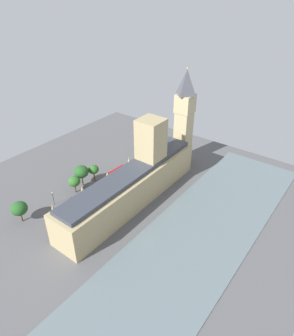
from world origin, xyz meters
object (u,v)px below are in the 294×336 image
Objects in this scene: pedestrian_trailing at (121,186)px; plane_tree_leading at (81,172)px; parliament_building at (135,181)px; pedestrian_under_trees at (130,182)px; car_white_opposite_hall at (82,207)px; street_lamp_slot_11 at (94,171)px; street_lamp_slot_12 at (53,196)px; car_yellow_cab_by_river_gate at (140,164)px; plane_tree_midblock at (19,209)px; car_dark_green_near_tower at (99,194)px; plane_tree_slot_10 at (74,181)px; double_decker_bus_far_end at (117,174)px; plane_tree_kerbside at (93,170)px; double_decker_bus_corner at (63,213)px; clock_tower at (184,116)px.

pedestrian_trailing is 18.59m from plane_tree_leading.
parliament_building is 42.88× the size of pedestrian_under_trees.
car_white_opposite_hall is 0.64× the size of street_lamp_slot_11.
car_yellow_cab_by_river_gate is at bearing -101.41° from street_lamp_slot_12.
plane_tree_midblock is at bearing 87.71° from street_lamp_slot_11.
car_yellow_cab_by_river_gate is 0.99× the size of car_dark_green_near_tower.
car_white_opposite_hall is at bearing 150.67° from plane_tree_slot_10.
double_decker_bus_far_end is at bearing 69.39° from pedestrian_under_trees.
parliament_building is 11.07× the size of street_lamp_slot_11.
plane_tree_kerbside is (10.54, -17.21, 5.14)m from car_white_opposite_hall.
pedestrian_trailing is at bearing 144.80° from pedestrian_under_trees.
double_decker_bus_far_end is 30.91m from street_lamp_slot_12.
pedestrian_under_trees is at bearing 107.26° from pedestrian_trailing.
double_decker_bus_corner is 10.35m from street_lamp_slot_12.
street_lamp_slot_12 is (-1.00, 16.56, -2.71)m from plane_tree_leading.
plane_tree_leading is (11.39, -1.11, 6.18)m from car_dark_green_near_tower.
plane_tree_leading is (10.07, 28.39, 6.18)m from car_yellow_cab_by_river_gate.
street_lamp_slot_11 is at bearing 0.60° from parliament_building.
plane_tree_slot_10 is (-1.44, 5.51, -1.48)m from plane_tree_leading.
plane_tree_leading is (10.72, -19.65, 4.44)m from double_decker_bus_corner.
street_lamp_slot_12 is (14.63, 30.55, 3.60)m from pedestrian_under_trees.
double_decker_bus_corner is 6.25× the size of pedestrian_under_trees.
plane_tree_slot_10 reaches higher than double_decker_bus_corner.
car_white_opposite_hall is at bearing -155.76° from street_lamp_slot_12.
street_lamp_slot_11 is (9.15, 22.01, 3.65)m from car_yellow_cab_by_river_gate.
double_decker_bus_corner is (12.89, 65.07, -21.37)m from clock_tower.
parliament_building is 7.34× the size of plane_tree_leading.
plane_tree_midblock is 1.34× the size of street_lamp_slot_11.
street_lamp_slot_11 is (0.52, -11.89, -1.05)m from plane_tree_slot_10.
pedestrian_under_trees is at bearing -126.05° from plane_tree_slot_10.
plane_tree_slot_10 is at bearing -92.27° from street_lamp_slot_12.
double_decker_bus_corner is 1.34× the size of plane_tree_slot_10.
pedestrian_trailing is 14.68m from plane_tree_kerbside.
plane_tree_kerbside is 1.30× the size of street_lamp_slot_12.
plane_tree_kerbside is (9.78, -6.79, 5.14)m from car_dark_green_near_tower.
plane_tree_slot_10 is 1.26× the size of street_lamp_slot_12.
clock_tower is at bearing -110.04° from street_lamp_slot_12.
plane_tree_midblock reaches higher than street_lamp_slot_11.
car_dark_green_near_tower is at bearing 174.41° from plane_tree_leading.
plane_tree_midblock is 36.86m from street_lamp_slot_11.
pedestrian_under_trees is (7.98, 31.42, -23.25)m from clock_tower.
plane_tree_leading is 30.44m from plane_tree_midblock.
parliament_building is at bearing 54.13° from car_white_opposite_hall.
clock_tower is 81.58m from plane_tree_midblock.
plane_tree_midblock is at bearing 79.98° from double_decker_bus_far_end.
street_lamp_slot_11 is (13.94, 2.85, 3.77)m from pedestrian_trailing.
street_lamp_slot_12 is at bearing 128.49° from pedestrian_under_trees.
car_white_opposite_hall is at bearing 54.90° from parliament_building.
double_decker_bus_far_end is 2.52× the size of car_white_opposite_hall.
street_lamp_slot_12 is at bearing -91.70° from pedestrian_trailing.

